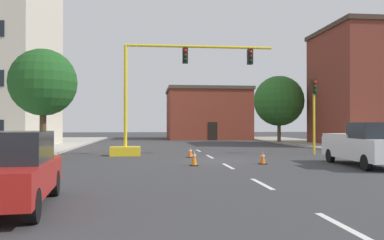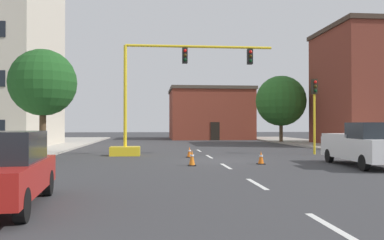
% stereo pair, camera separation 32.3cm
% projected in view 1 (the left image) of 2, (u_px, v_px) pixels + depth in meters
% --- Properties ---
extents(ground_plane, '(160.00, 160.00, 0.00)m').
position_uv_depth(ground_plane, '(217.00, 160.00, 21.33)').
color(ground_plane, '#38383A').
extents(sidewalk_left, '(6.00, 56.00, 0.14)m').
position_uv_depth(sidewalk_left, '(23.00, 151.00, 27.96)').
color(sidewalk_left, '#B2ADA3').
rests_on(sidewalk_left, ground_plane).
extents(sidewalk_right, '(6.00, 56.00, 0.14)m').
position_uv_depth(sidewalk_right, '(359.00, 149.00, 30.60)').
color(sidewalk_right, '#9E998E').
rests_on(sidewalk_right, ground_plane).
extents(lane_stripe_seg_0, '(0.16, 2.40, 0.01)m').
position_uv_depth(lane_stripe_seg_0, '(345.00, 227.00, 7.41)').
color(lane_stripe_seg_0, silver).
rests_on(lane_stripe_seg_0, ground_plane).
extents(lane_stripe_seg_1, '(0.16, 2.40, 0.01)m').
position_uv_depth(lane_stripe_seg_1, '(262.00, 184.00, 12.88)').
color(lane_stripe_seg_1, silver).
rests_on(lane_stripe_seg_1, ground_plane).
extents(lane_stripe_seg_2, '(0.16, 2.40, 0.01)m').
position_uv_depth(lane_stripe_seg_2, '(228.00, 166.00, 18.34)').
color(lane_stripe_seg_2, silver).
rests_on(lane_stripe_seg_2, ground_plane).
extents(lane_stripe_seg_3, '(0.16, 2.40, 0.01)m').
position_uv_depth(lane_stripe_seg_3, '(210.00, 157.00, 23.81)').
color(lane_stripe_seg_3, silver).
rests_on(lane_stripe_seg_3, ground_plane).
extents(lane_stripe_seg_4, '(0.16, 2.40, 0.01)m').
position_uv_depth(lane_stripe_seg_4, '(198.00, 151.00, 29.28)').
color(lane_stripe_seg_4, silver).
rests_on(lane_stripe_seg_4, ground_plane).
extents(building_brick_center, '(10.58, 10.18, 6.65)m').
position_uv_depth(building_brick_center, '(207.00, 114.00, 53.61)').
color(building_brick_center, brown).
rests_on(building_brick_center, ground_plane).
extents(traffic_signal_gantry, '(10.04, 1.20, 6.83)m').
position_uv_depth(traffic_signal_gantry, '(148.00, 118.00, 24.67)').
color(traffic_signal_gantry, yellow).
rests_on(traffic_signal_gantry, ground_plane).
extents(traffic_light_pole_right, '(0.32, 0.47, 4.80)m').
position_uv_depth(traffic_light_pole_right, '(314.00, 99.00, 25.79)').
color(traffic_light_pole_right, yellow).
rests_on(traffic_light_pole_right, ground_plane).
extents(tree_right_far, '(5.17, 5.17, 6.93)m').
position_uv_depth(tree_right_far, '(279.00, 101.00, 41.58)').
color(tree_right_far, brown).
rests_on(tree_right_far, ground_plane).
extents(tree_left_near, '(3.72, 3.72, 6.11)m').
position_uv_depth(tree_left_near, '(43.00, 83.00, 22.40)').
color(tree_left_near, '#4C3823').
rests_on(tree_left_near, ground_plane).
extents(pickup_truck_white, '(2.26, 5.49, 1.99)m').
position_uv_depth(pickup_truck_white, '(366.00, 145.00, 18.29)').
color(pickup_truck_white, white).
rests_on(pickup_truck_white, ground_plane).
extents(sedan_red_near_left, '(2.27, 4.66, 1.74)m').
position_uv_depth(sedan_red_near_left, '(7.00, 169.00, 9.09)').
color(sedan_red_near_left, '#B21E19').
rests_on(sedan_red_near_left, ground_plane).
extents(traffic_cone_roadside_a, '(0.36, 0.36, 0.61)m').
position_uv_depth(traffic_cone_roadside_a, '(190.00, 152.00, 23.20)').
color(traffic_cone_roadside_a, black).
rests_on(traffic_cone_roadside_a, ground_plane).
extents(traffic_cone_roadside_b, '(0.36, 0.36, 0.75)m').
position_uv_depth(traffic_cone_roadside_b, '(194.00, 158.00, 18.51)').
color(traffic_cone_roadside_b, black).
rests_on(traffic_cone_roadside_b, ground_plane).
extents(traffic_cone_roadside_c, '(0.36, 0.36, 0.63)m').
position_uv_depth(traffic_cone_roadside_c, '(263.00, 158.00, 19.29)').
color(traffic_cone_roadside_c, black).
rests_on(traffic_cone_roadside_c, ground_plane).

